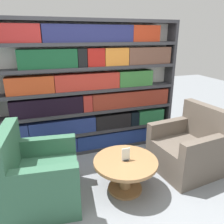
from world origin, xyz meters
The scene contains 6 objects.
ground_plane centered at (0.00, 0.00, 0.00)m, with size 14.00×14.00×0.00m, color gray.
bookshelf centered at (0.01, 1.27, 1.05)m, with size 2.93×0.30×2.13m.
armchair_left centered at (-0.90, 0.20, 0.32)m, with size 0.91×0.91×0.96m.
armchair_right centered at (1.17, 0.20, 0.32)m, with size 0.90×0.90×0.96m.
coffee_table centered at (0.14, 0.07, 0.31)m, with size 0.80×0.80×0.43m.
table_sign centered at (0.14, 0.07, 0.50)m, with size 0.11×0.06×0.17m.
Camera 1 is at (-0.79, -2.10, 1.90)m, focal length 35.00 mm.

